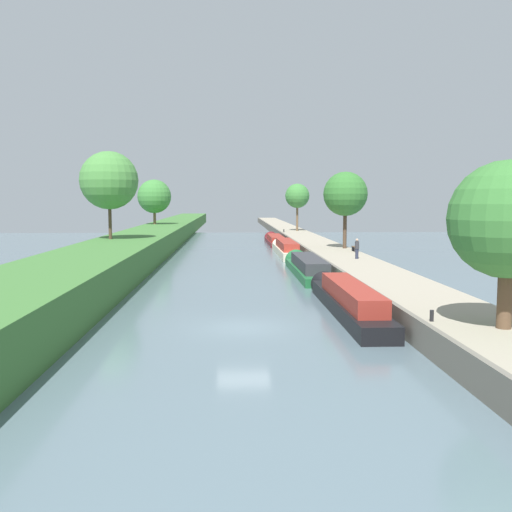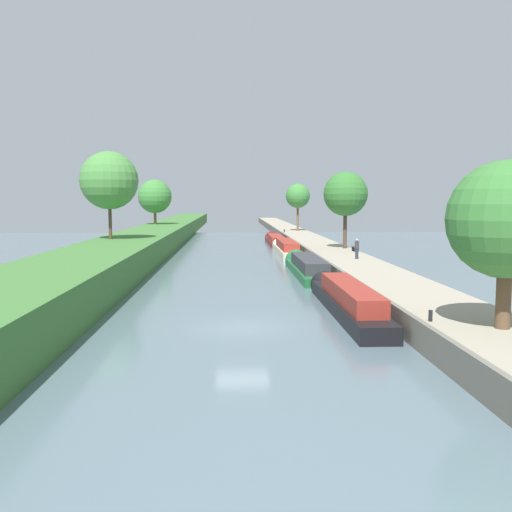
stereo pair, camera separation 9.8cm
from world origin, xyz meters
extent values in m
plane|color=slate|center=(0.00, 0.00, 0.00)|extent=(160.00, 160.00, 0.00)
cube|color=#3D7033|center=(-10.32, 0.00, 1.17)|extent=(6.46, 260.00, 2.34)
cube|color=#9E937F|center=(9.30, 0.00, 0.59)|extent=(4.43, 260.00, 1.17)
cube|color=#6B665B|center=(6.96, 0.00, 0.61)|extent=(0.25, 260.00, 1.22)
cube|color=black|center=(5.61, 3.21, 0.40)|extent=(1.80, 14.01, 0.79)
cube|color=maroon|center=(5.61, 2.51, 1.22)|extent=(1.48, 9.81, 0.86)
cone|color=black|center=(5.61, 10.76, 0.40)|extent=(1.71, 1.08, 1.71)
cube|color=#1E6033|center=(5.55, 18.80, 0.32)|extent=(2.19, 13.85, 0.63)
cube|color=#333338|center=(5.55, 18.11, 1.07)|extent=(1.80, 9.70, 0.87)
cone|color=#1E6033|center=(5.55, 26.39, 0.32)|extent=(2.08, 1.32, 2.08)
cube|color=beige|center=(5.48, 36.02, 0.39)|extent=(1.95, 14.64, 0.77)
cube|color=maroon|center=(5.48, 35.29, 1.19)|extent=(1.60, 10.25, 0.83)
cone|color=beige|center=(5.48, 43.93, 0.39)|extent=(1.85, 1.17, 1.85)
cube|color=maroon|center=(5.48, 51.71, 0.28)|extent=(2.07, 13.69, 0.56)
cube|color=maroon|center=(5.48, 51.03, 0.89)|extent=(1.70, 9.58, 0.67)
cone|color=maroon|center=(5.48, 59.18, 0.28)|extent=(1.97, 1.24, 1.97)
cylinder|color=brown|center=(9.65, -5.74, 2.61)|extent=(0.55, 0.55, 2.88)
sphere|color=#387533|center=(9.65, -5.74, 5.26)|extent=(4.40, 4.40, 4.40)
cylinder|color=#4C3828|center=(10.78, 30.36, 3.27)|extent=(0.37, 0.37, 4.20)
sphere|color=#33702D|center=(10.78, 30.36, 6.57)|extent=(4.37, 4.37, 4.37)
cylinder|color=brown|center=(9.85, 63.46, 3.37)|extent=(0.34, 0.34, 4.40)
sphere|color=#3D7F38|center=(9.85, 63.46, 6.61)|extent=(3.77, 3.77, 3.77)
cylinder|color=#4C3828|center=(-11.75, 27.64, 4.32)|extent=(0.30, 0.30, 3.96)
sphere|color=#47843D|center=(-11.75, 27.64, 7.77)|extent=(5.36, 5.36, 5.36)
cylinder|color=brown|center=(-11.95, 61.03, 3.73)|extent=(0.42, 0.42, 2.78)
sphere|color=#3D7F38|center=(-11.95, 61.03, 6.50)|extent=(5.03, 5.03, 5.03)
cylinder|color=#282D42|center=(9.75, 20.07, 1.58)|extent=(0.26, 0.26, 0.82)
cylinder|color=#333338|center=(9.75, 20.07, 2.30)|extent=(0.34, 0.34, 0.62)
sphere|color=tan|center=(9.75, 20.07, 2.72)|extent=(0.22, 0.22, 0.22)
cylinder|color=black|center=(7.39, -4.38, 1.40)|extent=(0.16, 0.16, 0.45)
cylinder|color=black|center=(7.39, 59.29, 1.40)|extent=(0.16, 0.16, 0.45)
cube|color=#333338|center=(11.07, 26.16, 1.38)|extent=(0.40, 0.08, 0.41)
cube|color=#333338|center=(11.07, 27.36, 1.38)|extent=(0.40, 0.08, 0.41)
cube|color=brown|center=(11.07, 26.76, 1.61)|extent=(0.44, 1.50, 0.06)
camera|label=1|loc=(-0.60, -26.71, 5.97)|focal=40.68mm
camera|label=2|loc=(-0.50, -26.71, 5.97)|focal=40.68mm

